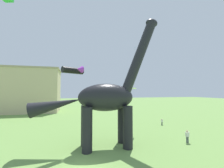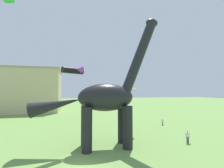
{
  "view_description": "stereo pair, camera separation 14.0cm",
  "coord_description": "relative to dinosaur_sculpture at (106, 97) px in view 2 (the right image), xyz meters",
  "views": [
    {
      "loc": [
        -0.56,
        -11.95,
        5.99
      ],
      "look_at": [
        3.68,
        4.82,
        6.81
      ],
      "focal_mm": 24.32,
      "sensor_mm": 36.0,
      "label": 1
    },
    {
      "loc": [
        -0.42,
        -11.98,
        5.99
      ],
      "look_at": [
        3.68,
        4.82,
        6.81
      ],
      "focal_mm": 24.32,
      "sensor_mm": 36.0,
      "label": 2
    }
  ],
  "objects": [
    {
      "name": "dinosaur_sculpture",
      "position": [
        0.0,
        0.0,
        0.0
      ],
      "size": [
        14.06,
        2.98,
        14.7
      ],
      "rotation": [
        0.0,
        0.0,
        0.37
      ],
      "color": "black",
      "rests_on": "ground_plane"
    },
    {
      "name": "person_far_spectator",
      "position": [
        11.85,
        7.92,
        -4.66
      ],
      "size": [
        0.41,
        0.18,
        1.08
      ],
      "rotation": [
        0.0,
        0.0,
        5.15
      ],
      "color": "#2D3347",
      "rests_on": "ground_plane"
    },
    {
      "name": "person_photographer",
      "position": [
        9.47,
        -1.05,
        -4.43
      ],
      "size": [
        0.55,
        0.24,
        1.47
      ],
      "rotation": [
        0.0,
        0.0,
        2.8
      ],
      "color": "#2D3347",
      "rests_on": "ground_plane"
    },
    {
      "name": "person_strolling_adult",
      "position": [
        4.44,
        7.87,
        -4.26
      ],
      "size": [
        0.65,
        0.29,
        1.74
      ],
      "rotation": [
        0.0,
        0.0,
        1.08
      ],
      "color": "black",
      "rests_on": "ground_plane"
    },
    {
      "name": "kite_far_right",
      "position": [
        4.94,
        4.64,
        1.09
      ],
      "size": [
        1.49,
        1.36,
        0.19
      ],
      "color": "white"
    },
    {
      "name": "kite_mid_right",
      "position": [
        9.35,
        13.9,
        10.1
      ],
      "size": [
        0.55,
        0.73,
        0.89
      ],
      "color": "#287AE5"
    },
    {
      "name": "kite_high_right",
      "position": [
        -3.35,
        0.18,
        2.88
      ],
      "size": [
        2.39,
        2.48,
        0.7
      ],
      "color": "black"
    },
    {
      "name": "background_building_block",
      "position": [
        -19.2,
        32.2,
        0.99
      ],
      "size": [
        23.52,
        10.21,
        12.6
      ],
      "color": "#CCB78E",
      "rests_on": "ground_plane"
    }
  ]
}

